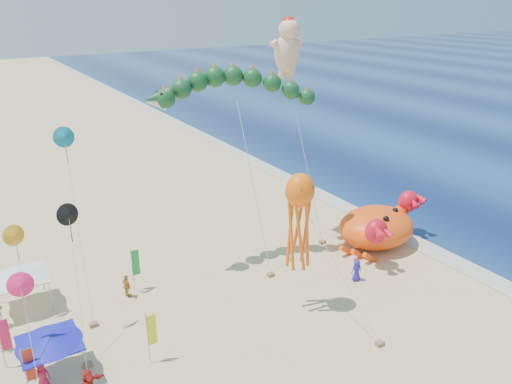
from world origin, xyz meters
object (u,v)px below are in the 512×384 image
(crab_inflatable, at_px, (377,226))
(canopy_blue, at_px, (49,340))
(octopus_kite, at_px, (299,214))
(canopy_white, at_px, (19,275))
(dragon_kite, at_px, (235,93))
(cherub_kite, at_px, (288,46))

(crab_inflatable, xyz_separation_m, canopy_blue, (-25.78, -2.13, 0.73))
(crab_inflatable, distance_m, octopus_kite, 12.48)
(canopy_blue, bearing_deg, canopy_white, 92.45)
(dragon_kite, bearing_deg, cherub_kite, 16.09)
(crab_inflatable, relative_size, cherub_kite, 0.50)
(cherub_kite, xyz_separation_m, canopy_white, (-21.09, -0.32, -13.17))
(dragon_kite, bearing_deg, crab_inflatable, -22.68)
(crab_inflatable, height_order, octopus_kite, octopus_kite)
(crab_inflatable, bearing_deg, canopy_blue, -175.28)
(crab_inflatable, height_order, dragon_kite, dragon_kite)
(crab_inflatable, distance_m, cherub_kite, 15.99)
(octopus_kite, xyz_separation_m, canopy_white, (-15.29, 9.45, -4.26))
(crab_inflatable, bearing_deg, cherub_kite, 129.55)
(cherub_kite, bearing_deg, octopus_kite, -120.71)
(dragon_kite, distance_m, octopus_kite, 10.21)
(octopus_kite, bearing_deg, crab_inflatable, 18.73)
(cherub_kite, distance_m, canopy_blue, 25.92)
(canopy_white, bearing_deg, canopy_blue, -87.55)
(octopus_kite, relative_size, canopy_white, 2.62)
(cherub_kite, height_order, canopy_blue, cherub_kite)
(octopus_kite, xyz_separation_m, canopy_blue, (-14.95, 1.54, -4.26))
(octopus_kite, bearing_deg, canopy_blue, 174.11)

